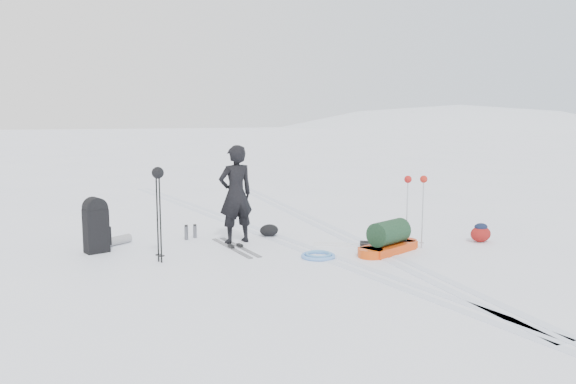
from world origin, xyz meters
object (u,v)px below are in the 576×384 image
object	(u,v)px
expedition_rucksack	(99,226)
ski_poles_black	(158,184)
skier	(236,194)
pulk_sled	(389,240)

from	to	relation	value
expedition_rucksack	ski_poles_black	distance (m)	1.55
skier	pulk_sled	bearing A→B (deg)	134.23
skier	ski_poles_black	world-z (taller)	skier
pulk_sled	ski_poles_black	world-z (taller)	ski_poles_black
skier	expedition_rucksack	bearing A→B (deg)	-13.68
pulk_sled	expedition_rucksack	bearing A→B (deg)	134.04
ski_poles_black	pulk_sled	bearing A→B (deg)	3.94
skier	pulk_sled	size ratio (longest dim) A/B	1.21
skier	pulk_sled	world-z (taller)	skier
pulk_sled	expedition_rucksack	size ratio (longest dim) A/B	1.56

